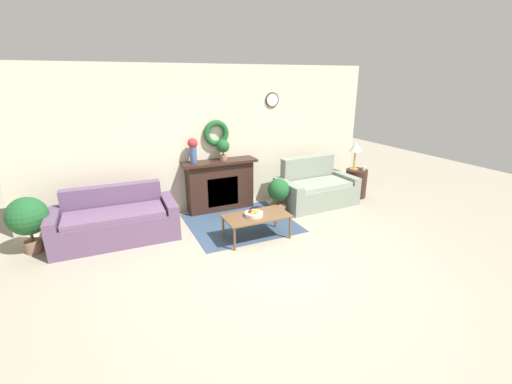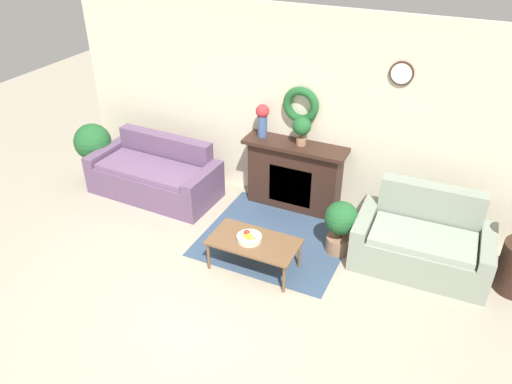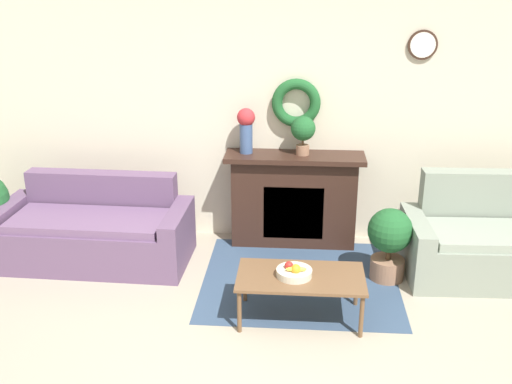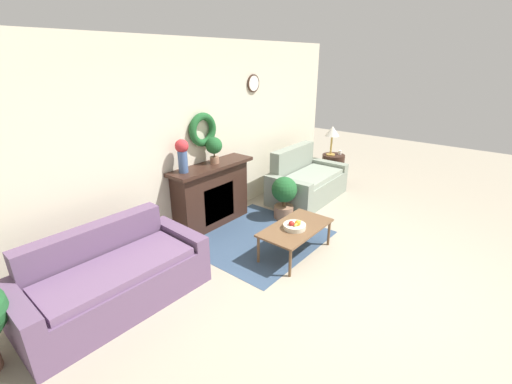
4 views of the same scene
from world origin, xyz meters
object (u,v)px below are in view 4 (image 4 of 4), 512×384
(couch_left, at_px, (113,279))
(loveseat_right, at_px, (306,182))
(side_table_by_loveseat, at_px, (333,169))
(potted_plant_floor_by_loveseat, at_px, (284,195))
(fireplace, at_px, (212,195))
(mug, at_px, (340,152))
(coffee_table, at_px, (296,229))
(fruit_bowl, at_px, (295,226))
(potted_plant_on_mantel, at_px, (214,147))
(vase_on_mantel_left, at_px, (182,153))
(table_lamp, at_px, (332,132))

(couch_left, distance_m, loveseat_right, 3.79)
(loveseat_right, bearing_deg, side_table_by_loveseat, -1.82)
(side_table_by_loveseat, relative_size, potted_plant_floor_by_loveseat, 0.87)
(side_table_by_loveseat, bearing_deg, loveseat_right, 179.92)
(fireplace, xyz_separation_m, loveseat_right, (1.84, -0.55, -0.18))
(couch_left, xyz_separation_m, loveseat_right, (3.79, -0.01, 0.02))
(side_table_by_loveseat, relative_size, mug, 7.29)
(coffee_table, xyz_separation_m, fruit_bowl, (-0.06, -0.02, 0.08))
(potted_plant_on_mantel, bearing_deg, coffee_table, -89.74)
(side_table_by_loveseat, bearing_deg, vase_on_mantel_left, 170.63)
(coffee_table, height_order, side_table_by_loveseat, side_table_by_loveseat)
(fireplace, bearing_deg, couch_left, -164.60)
(loveseat_right, height_order, potted_plant_floor_by_loveseat, loveseat_right)
(fireplace, bearing_deg, loveseat_right, -16.68)
(couch_left, distance_m, fruit_bowl, 2.20)
(table_lamp, height_order, mug, table_lamp)
(couch_left, distance_m, coffee_table, 2.24)
(couch_left, distance_m, mug, 4.95)
(couch_left, bearing_deg, side_table_by_loveseat, 1.49)
(fireplace, distance_m, table_lamp, 2.93)
(couch_left, relative_size, potted_plant_on_mantel, 4.81)
(fireplace, xyz_separation_m, fruit_bowl, (0.03, -1.49, -0.06))
(potted_plant_on_mantel, bearing_deg, couch_left, -165.54)
(fireplace, distance_m, couch_left, 2.03)
(coffee_table, relative_size, table_lamp, 1.77)
(loveseat_right, xyz_separation_m, side_table_by_loveseat, (1.05, -0.00, -0.01))
(loveseat_right, distance_m, vase_on_mantel_left, 2.57)
(fireplace, relative_size, potted_plant_floor_by_loveseat, 2.03)
(vase_on_mantel_left, relative_size, potted_plant_floor_by_loveseat, 0.66)
(fruit_bowl, height_order, mug, mug)
(couch_left, xyz_separation_m, potted_plant_on_mantel, (2.03, 0.52, 0.93))
(fruit_bowl, relative_size, potted_plant_floor_by_loveseat, 0.42)
(potted_plant_floor_by_loveseat, bearing_deg, coffee_table, -137.26)
(fireplace, distance_m, side_table_by_loveseat, 2.95)
(coffee_table, xyz_separation_m, potted_plant_floor_by_loveseat, (0.81, 0.75, 0.04))
(loveseat_right, relative_size, vase_on_mantel_left, 3.42)
(vase_on_mantel_left, bearing_deg, potted_plant_on_mantel, -2.01)
(table_lamp, distance_m, mug, 0.46)
(side_table_by_loveseat, relative_size, vase_on_mantel_left, 1.32)
(couch_left, bearing_deg, fireplace, 17.06)
(couch_left, relative_size, table_lamp, 3.22)
(mug, relative_size, vase_on_mantel_left, 0.18)
(coffee_table, height_order, mug, mug)
(vase_on_mantel_left, relative_size, potted_plant_on_mantel, 1.17)
(coffee_table, xyz_separation_m, side_table_by_loveseat, (2.81, 0.92, -0.06))
(side_table_by_loveseat, relative_size, table_lamp, 1.03)
(fruit_bowl, bearing_deg, coffee_table, 16.37)
(vase_on_mantel_left, xyz_separation_m, potted_plant_on_mantel, (0.57, -0.02, -0.02))
(fireplace, height_order, fruit_bowl, fireplace)
(fireplace, xyz_separation_m, potted_plant_floor_by_loveseat, (0.89, -0.73, -0.09))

